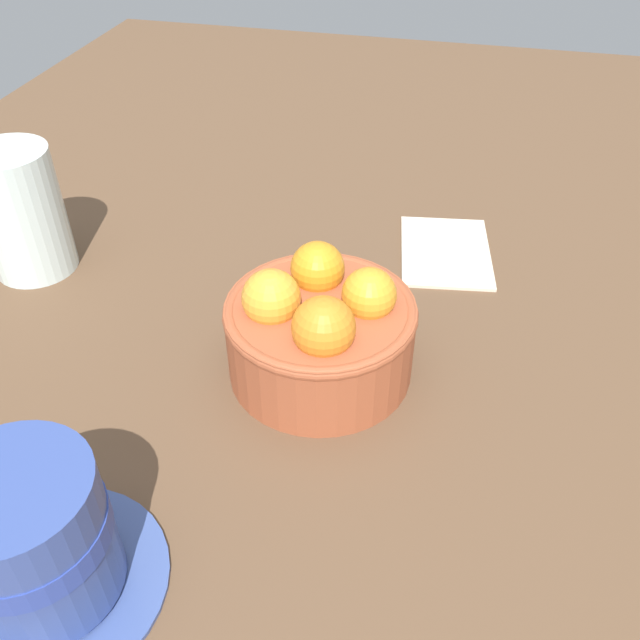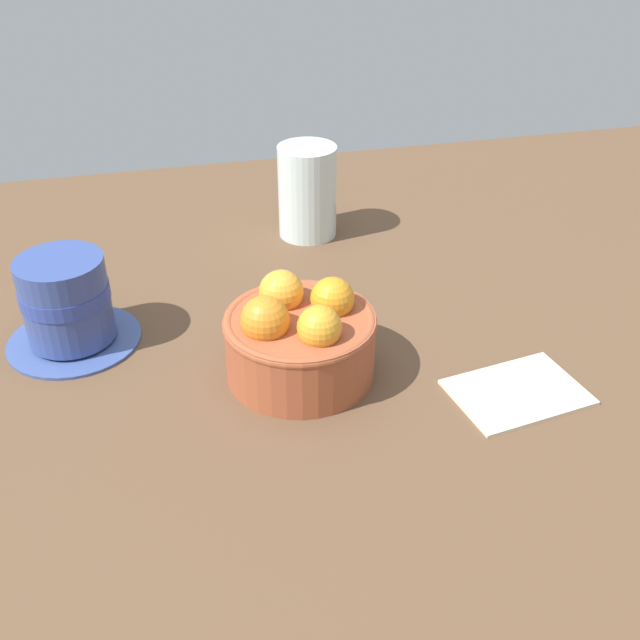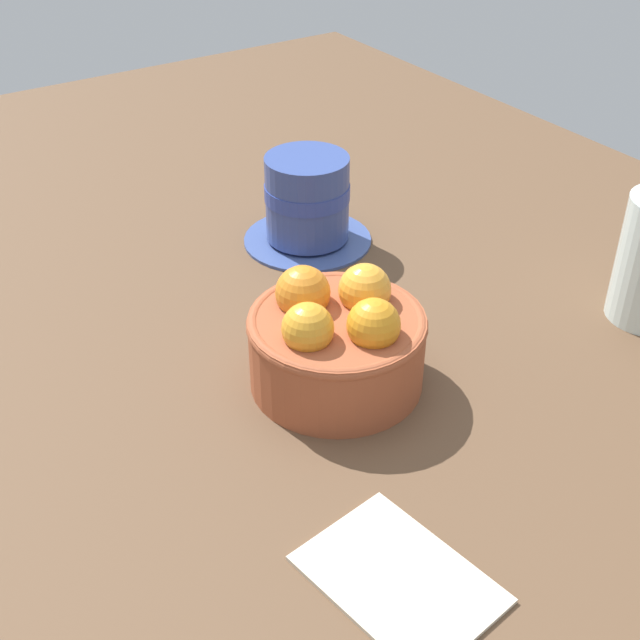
# 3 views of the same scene
# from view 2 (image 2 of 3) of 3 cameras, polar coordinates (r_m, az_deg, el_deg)

# --- Properties ---
(ground_plane) EXTENTS (1.59, 1.08, 0.05)m
(ground_plane) POSITION_cam_2_polar(r_m,az_deg,el_deg) (0.70, -1.46, -5.64)
(ground_plane) COLOR brown
(terracotta_bowl) EXTENTS (0.14, 0.14, 0.09)m
(terracotta_bowl) POSITION_cam_2_polar(r_m,az_deg,el_deg) (0.66, -1.57, -1.28)
(terracotta_bowl) COLOR #9E4C2D
(terracotta_bowl) RESTS_ON ground_plane
(coffee_cup) EXTENTS (0.13, 0.13, 0.09)m
(coffee_cup) POSITION_cam_2_polar(r_m,az_deg,el_deg) (0.74, -18.79, 1.19)
(coffee_cup) COLOR #3B508E
(coffee_cup) RESTS_ON ground_plane
(water_glass) EXTENTS (0.07, 0.07, 0.11)m
(water_glass) POSITION_cam_2_polar(r_m,az_deg,el_deg) (0.90, -0.97, 9.80)
(water_glass) COLOR silver
(water_glass) RESTS_ON ground_plane
(folded_napkin) EXTENTS (0.12, 0.10, 0.01)m
(folded_napkin) POSITION_cam_2_polar(r_m,az_deg,el_deg) (0.68, 14.87, -5.26)
(folded_napkin) COLOR beige
(folded_napkin) RESTS_ON ground_plane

